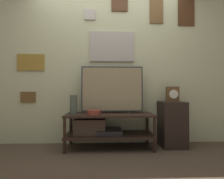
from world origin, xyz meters
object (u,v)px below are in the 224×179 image
vase_tall_ceramic (74,105)px  television (112,89)px  vase_wide_bowl (94,112)px  mantel_clock (172,94)px

vase_tall_ceramic → television: bearing=11.9°
television → vase_wide_bowl: (-0.27, -0.22, -0.34)m
television → vase_tall_ceramic: 0.63m
mantel_clock → vase_wide_bowl: bearing=-170.2°
vase_tall_ceramic → mantel_clock: (1.53, 0.11, 0.15)m
television → vase_wide_bowl: 0.49m
vase_wide_bowl → vase_tall_ceramic: bearing=161.7°
television → mantel_clock: 0.96m
television → mantel_clock: television is taller
vase_tall_ceramic → mantel_clock: mantel_clock is taller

